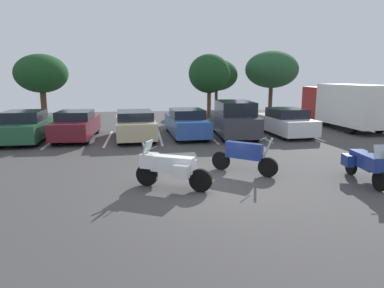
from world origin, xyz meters
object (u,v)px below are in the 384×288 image
(motorcycle_third, at_px, (367,163))
(car_white, at_px, (285,122))
(car_green, at_px, (26,127))
(car_charcoal, at_px, (234,119))
(car_maroon, at_px, (77,125))
(car_blue, at_px, (186,123))
(motorcycle_second, at_px, (244,156))
(box_truck, at_px, (346,105))
(car_champagne, at_px, (135,125))
(motorcycle_touring, at_px, (170,167))

(motorcycle_third, relative_size, car_white, 0.49)
(car_green, relative_size, car_charcoal, 0.92)
(car_maroon, height_order, car_blue, car_blue)
(car_white, bearing_deg, motorcycle_second, -121.81)
(motorcycle_third, distance_m, car_green, 15.12)
(motorcycle_third, relative_size, car_blue, 0.46)
(motorcycle_second, relative_size, box_truck, 0.28)
(motorcycle_third, height_order, car_charcoal, car_charcoal)
(motorcycle_third, height_order, car_green, car_green)
(car_maroon, xyz_separation_m, car_charcoal, (8.25, -0.41, 0.20))
(motorcycle_second, bearing_deg, car_green, 142.21)
(motorcycle_second, height_order, car_blue, car_blue)
(car_champagne, bearing_deg, motorcycle_second, -62.07)
(car_white, xyz_separation_m, box_truck, (4.63, 1.69, 0.77))
(motorcycle_third, relative_size, car_green, 0.51)
(car_charcoal, distance_m, box_truck, 7.74)
(motorcycle_third, xyz_separation_m, car_maroon, (-10.11, 8.97, 0.09))
(motorcycle_second, bearing_deg, car_blue, 97.76)
(motorcycle_second, distance_m, car_charcoal, 7.19)
(motorcycle_touring, height_order, car_green, car_green)
(car_champagne, height_order, car_white, car_white)
(motorcycle_touring, xyz_separation_m, motorcycle_third, (5.96, -0.32, -0.02))
(car_green, distance_m, box_truck, 18.21)
(car_green, distance_m, car_white, 13.48)
(motorcycle_second, distance_m, car_champagne, 8.00)
(car_green, xyz_separation_m, car_maroon, (2.35, 0.40, -0.01))
(motorcycle_third, distance_m, car_white, 8.71)
(motorcycle_touring, bearing_deg, car_white, 50.03)
(car_maroon, bearing_deg, car_champagne, -6.87)
(car_champagne, bearing_deg, car_green, -179.60)
(car_green, height_order, car_white, car_green)
(motorcycle_touring, bearing_deg, car_maroon, 115.65)
(car_charcoal, height_order, box_truck, box_truck)
(motorcycle_second, bearing_deg, motorcycle_touring, -154.62)
(motorcycle_second, height_order, car_white, car_white)
(car_green, xyz_separation_m, car_champagne, (5.32, 0.04, -0.01))
(motorcycle_third, xyz_separation_m, car_champagne, (-7.13, 8.61, 0.09))
(motorcycle_second, xyz_separation_m, motorcycle_third, (3.39, -1.54, 0.02))
(car_blue, bearing_deg, motorcycle_second, -82.24)
(car_blue, bearing_deg, motorcycle_third, -63.87)
(car_green, distance_m, car_blue, 8.07)
(car_white, bearing_deg, box_truck, 20.10)
(car_champagne, bearing_deg, motorcycle_third, -50.36)
(car_maroon, height_order, car_champagne, car_maroon)
(car_champagne, relative_size, car_charcoal, 0.97)
(motorcycle_touring, xyz_separation_m, car_maroon, (-4.15, 8.65, 0.07))
(motorcycle_third, bearing_deg, car_blue, 116.13)
(motorcycle_third, bearing_deg, car_maroon, 138.42)
(motorcycle_second, bearing_deg, car_champagne, 117.93)
(motorcycle_third, distance_m, car_maroon, 13.52)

